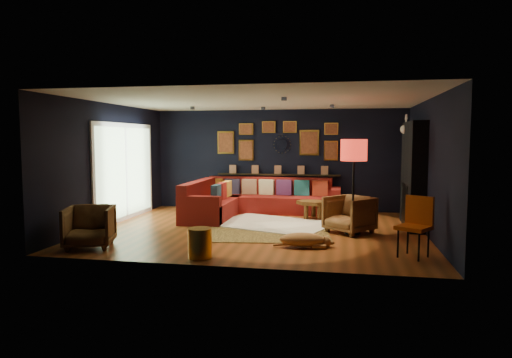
% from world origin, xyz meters
% --- Properties ---
extents(floor, '(6.50, 6.50, 0.00)m').
position_xyz_m(floor, '(0.00, 0.00, 0.00)').
color(floor, '#9A4D21').
rests_on(floor, ground).
extents(room_walls, '(6.50, 6.50, 6.50)m').
position_xyz_m(room_walls, '(0.00, 0.00, 1.59)').
color(room_walls, black).
rests_on(room_walls, ground).
extents(sectional, '(3.41, 2.69, 0.86)m').
position_xyz_m(sectional, '(-0.61, 1.81, 0.32)').
color(sectional, maroon).
rests_on(sectional, ground).
extents(ledge, '(3.20, 0.12, 0.04)m').
position_xyz_m(ledge, '(0.00, 2.68, 0.92)').
color(ledge, black).
rests_on(ledge, room_walls).
extents(gallery_wall, '(3.15, 0.04, 1.02)m').
position_xyz_m(gallery_wall, '(-0.01, 2.72, 1.81)').
color(gallery_wall, '#C48A2E').
rests_on(gallery_wall, room_walls).
extents(sunburst_mirror, '(0.47, 0.16, 0.47)m').
position_xyz_m(sunburst_mirror, '(0.10, 2.72, 1.70)').
color(sunburst_mirror, silver).
rests_on(sunburst_mirror, room_walls).
extents(fireplace, '(0.31, 1.60, 2.20)m').
position_xyz_m(fireplace, '(3.09, 0.90, 1.02)').
color(fireplace, black).
rests_on(fireplace, ground).
extents(deer_head, '(0.50, 0.28, 0.45)m').
position_xyz_m(deer_head, '(3.14, 1.40, 2.05)').
color(deer_head, white).
rests_on(deer_head, fireplace).
extents(sliding_door, '(0.06, 2.80, 2.20)m').
position_xyz_m(sliding_door, '(-3.22, 0.60, 1.10)').
color(sliding_door, white).
rests_on(sliding_door, ground).
extents(ceiling_spots, '(3.30, 2.50, 0.06)m').
position_xyz_m(ceiling_spots, '(-0.00, 0.80, 2.56)').
color(ceiling_spots, black).
rests_on(ceiling_spots, room_walls).
extents(shag_rug, '(2.84, 2.46, 0.03)m').
position_xyz_m(shag_rug, '(0.19, 0.60, 0.02)').
color(shag_rug, silver).
rests_on(shag_rug, ground).
extents(leopard_rug, '(2.81, 2.18, 0.01)m').
position_xyz_m(leopard_rug, '(0.12, -0.30, 0.01)').
color(leopard_rug, '#B99145').
rests_on(leopard_rug, ground).
extents(coffee_table, '(0.91, 0.76, 0.39)m').
position_xyz_m(coffee_table, '(1.00, 1.39, 0.35)').
color(coffee_table, '#573816').
rests_on(coffee_table, shag_rug).
extents(pouf, '(0.59, 0.59, 0.39)m').
position_xyz_m(pouf, '(-1.26, 0.94, 0.23)').
color(pouf, '#A72B1B').
rests_on(pouf, shag_rug).
extents(armchair_left, '(0.94, 0.91, 0.78)m').
position_xyz_m(armchair_left, '(-2.55, -2.05, 0.39)').
color(armchair_left, '#A96D36').
rests_on(armchair_left, ground).
extents(armchair_right, '(1.07, 1.06, 0.80)m').
position_xyz_m(armchair_right, '(1.80, 0.02, 0.40)').
color(armchair_right, '#A96D36').
rests_on(armchair_right, ground).
extents(gold_stool, '(0.37, 0.37, 0.47)m').
position_xyz_m(gold_stool, '(-0.50, -2.35, 0.23)').
color(gold_stool, '#C48A2E').
rests_on(gold_stool, ground).
extents(orange_chair, '(0.62, 0.62, 0.95)m').
position_xyz_m(orange_chair, '(2.79, -1.63, 0.56)').
color(orange_chair, black).
rests_on(orange_chair, ground).
extents(floor_lamp, '(0.50, 0.50, 1.84)m').
position_xyz_m(floor_lamp, '(1.86, -0.05, 1.56)').
color(floor_lamp, black).
rests_on(floor_lamp, ground).
extents(dog, '(1.10, 0.64, 0.33)m').
position_xyz_m(dog, '(1.00, -1.37, 0.18)').
color(dog, '#B87C45').
rests_on(dog, leopard_rug).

